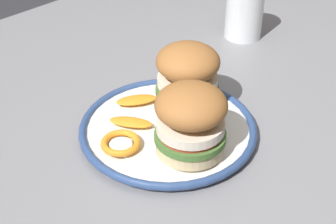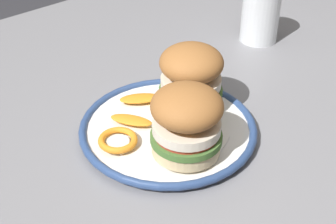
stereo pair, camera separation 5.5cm
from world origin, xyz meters
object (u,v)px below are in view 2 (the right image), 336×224
(sandwich_half_left, at_px, (191,76))
(drinking_glass, at_px, (260,18))
(dining_table, at_px, (183,147))
(dinner_plate, at_px, (168,129))
(sandwich_half_right, at_px, (187,121))

(sandwich_half_left, xyz_separation_m, drinking_glass, (-0.28, -0.10, -0.02))
(dining_table, distance_m, drinking_glass, 0.31)
(dining_table, relative_size, sandwich_half_left, 10.05)
(dinner_plate, xyz_separation_m, sandwich_half_left, (-0.06, -0.02, 0.06))
(dining_table, bearing_deg, drinking_glass, -163.34)
(drinking_glass, bearing_deg, dining_table, 16.66)
(drinking_glass, bearing_deg, sandwich_half_right, 26.95)
(dinner_plate, xyz_separation_m, sandwich_half_right, (0.02, 0.06, 0.06))
(dining_table, bearing_deg, sandwich_half_right, 49.29)
(dinner_plate, bearing_deg, sandwich_half_left, -163.01)
(dining_table, height_order, sandwich_half_right, sandwich_half_right)
(sandwich_half_right, relative_size, drinking_glass, 1.25)
(dining_table, distance_m, sandwich_half_left, 0.16)
(dining_table, xyz_separation_m, sandwich_half_left, (0.01, 0.02, 0.15))
(sandwich_half_right, height_order, drinking_glass, sandwich_half_right)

